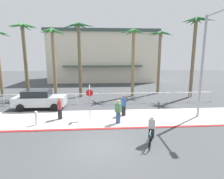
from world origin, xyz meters
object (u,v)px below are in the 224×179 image
at_px(pedestrian_0, 124,106).
at_px(palm_tree_3, 53,46).
at_px(palm_tree_5, 133,48).
at_px(palm_tree_6, 160,48).
at_px(palm_tree_2, 24,41).
at_px(palm_tree_4, 79,44).
at_px(pedestrian_1, 118,113).
at_px(car_silver_1, 40,99).
at_px(pedestrian_2, 60,109).
at_px(palm_tree_7, 195,37).
at_px(stop_sign_bike_lane, 90,97).
at_px(cyclist_teal_0, 151,132).
at_px(streetlight_curb, 204,61).
at_px(bollard_0, 36,118).

bearing_deg(pedestrian_0, palm_tree_3, 132.24).
height_order(palm_tree_5, palm_tree_6, palm_tree_5).
distance_m(palm_tree_2, palm_tree_3, 3.03).
bearing_deg(palm_tree_4, pedestrian_1, -68.08).
xyz_separation_m(car_silver_1, pedestrian_2, (2.38, -2.92, -0.11)).
distance_m(palm_tree_4, palm_tree_7, 12.69).
bearing_deg(palm_tree_4, pedestrian_0, -59.90).
xyz_separation_m(palm_tree_5, pedestrian_0, (-1.95, -6.92, -4.75)).
xyz_separation_m(stop_sign_bike_lane, palm_tree_3, (-4.46, 8.31, 4.12)).
bearing_deg(cyclist_teal_0, streetlight_curb, 38.02).
height_order(streetlight_curb, palm_tree_4, palm_tree_4).
bearing_deg(palm_tree_3, palm_tree_2, -167.54).
height_order(stop_sign_bike_lane, palm_tree_5, palm_tree_5).
bearing_deg(car_silver_1, streetlight_curb, -14.38).
height_order(bollard_0, pedestrian_2, pedestrian_2).
height_order(palm_tree_2, cyclist_teal_0, palm_tree_2).
height_order(palm_tree_4, cyclist_teal_0, palm_tree_4).
bearing_deg(pedestrian_0, cyclist_teal_0, -79.82).
relative_size(palm_tree_7, pedestrian_2, 5.30).
relative_size(palm_tree_6, pedestrian_2, 4.61).
bearing_deg(bollard_0, car_silver_1, 104.47).
relative_size(palm_tree_2, car_silver_1, 1.85).
xyz_separation_m(palm_tree_7, car_silver_1, (-15.77, -3.47, -5.76)).
relative_size(stop_sign_bike_lane, pedestrian_1, 1.52).
bearing_deg(streetlight_curb, cyclist_teal_0, -141.98).
bearing_deg(stop_sign_bike_lane, pedestrian_1, -28.15).
relative_size(cyclist_teal_0, pedestrian_0, 1.03).
relative_size(streetlight_curb, cyclist_teal_0, 4.41).
height_order(palm_tree_2, car_silver_1, palm_tree_2).
relative_size(pedestrian_0, pedestrian_1, 0.99).
xyz_separation_m(bollard_0, pedestrian_1, (5.59, -0.06, 0.26)).
distance_m(palm_tree_4, palm_tree_6, 9.65).
xyz_separation_m(streetlight_curb, cyclist_teal_0, (-4.88, -3.82, -3.58)).
bearing_deg(bollard_0, palm_tree_4, 76.09).
bearing_deg(pedestrian_2, car_silver_1, 129.15).
bearing_deg(palm_tree_2, pedestrian_0, -35.53).
relative_size(stop_sign_bike_lane, car_silver_1, 0.58).
distance_m(streetlight_curb, pedestrian_2, 11.14).
xyz_separation_m(palm_tree_4, cyclist_teal_0, (4.91, -11.71, -5.28)).
bearing_deg(palm_tree_3, palm_tree_5, -5.51).
distance_m(stop_sign_bike_lane, streetlight_curb, 8.75).
relative_size(cyclist_teal_0, pedestrian_2, 1.03).
height_order(palm_tree_3, palm_tree_6, palm_tree_3).
height_order(streetlight_curb, pedestrian_2, streetlight_curb).
bearing_deg(streetlight_curb, palm_tree_7, 67.42).
relative_size(stop_sign_bike_lane, pedestrian_2, 1.55).
relative_size(stop_sign_bike_lane, palm_tree_4, 0.31).
bearing_deg(palm_tree_7, palm_tree_2, 176.23).
relative_size(car_silver_1, pedestrian_1, 2.62).
xyz_separation_m(pedestrian_1, pedestrian_2, (-4.24, 1.13, -0.01)).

